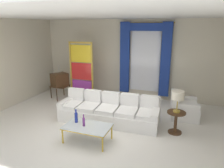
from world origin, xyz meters
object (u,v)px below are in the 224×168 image
at_px(couch_white_long, 109,111).
at_px(vintage_tv, 60,80).
at_px(bottle_blue_decanter, 84,121).
at_px(round_side_table, 176,120).
at_px(peacock_figurine, 88,99).
at_px(table_lamp_brass, 178,96).
at_px(armchair_white, 182,109).
at_px(bottle_crystal_tall, 76,117).
at_px(stained_glass_divider, 81,72).
at_px(coffee_table, 87,127).

height_order(couch_white_long, vintage_tv, vintage_tv).
relative_size(bottle_blue_decanter, round_side_table, 0.51).
xyz_separation_m(peacock_figurine, table_lamp_brass, (3.12, -1.07, 0.81)).
height_order(bottle_blue_decanter, table_lamp_brass, table_lamp_brass).
bearing_deg(peacock_figurine, armchair_white, 0.20).
xyz_separation_m(armchair_white, round_side_table, (-0.13, -1.08, 0.07)).
bearing_deg(vintage_tv, bottle_blue_decanter, -47.14).
relative_size(bottle_crystal_tall, round_side_table, 0.59).
bearing_deg(table_lamp_brass, peacock_figurine, 161.07).
bearing_deg(vintage_tv, peacock_figurine, -11.27).
xyz_separation_m(bottle_blue_decanter, table_lamp_brass, (2.08, 1.21, 0.50)).
relative_size(couch_white_long, bottle_blue_decanter, 9.76).
distance_m(couch_white_long, round_side_table, 1.90).
bearing_deg(stained_glass_divider, bottle_blue_decanter, -61.26).
height_order(bottle_blue_decanter, peacock_figurine, bottle_blue_decanter).
xyz_separation_m(coffee_table, stained_glass_divider, (-1.58, 2.71, 0.68)).
height_order(coffee_table, peacock_figurine, peacock_figurine).
bearing_deg(coffee_table, round_side_table, 30.55).
bearing_deg(peacock_figurine, table_lamp_brass, -18.93).
relative_size(bottle_blue_decanter, bottle_crystal_tall, 0.86).
distance_m(vintage_tv, armchair_white, 4.60).
relative_size(armchair_white, table_lamp_brass, 1.59).
bearing_deg(bottle_crystal_tall, peacock_figurine, 109.64).
height_order(vintage_tv, peacock_figurine, vintage_tv).
bearing_deg(bottle_blue_decanter, stained_glass_divider, 118.74).
height_order(armchair_white, peacock_figurine, armchair_white).
height_order(bottle_blue_decanter, bottle_crystal_tall, bottle_crystal_tall).
xyz_separation_m(bottle_crystal_tall, armchair_white, (2.48, 2.18, -0.27)).
bearing_deg(coffee_table, armchair_white, 46.67).
height_order(coffee_table, table_lamp_brass, table_lamp_brass).
relative_size(couch_white_long, bottle_crystal_tall, 8.42).
distance_m(bottle_crystal_tall, stained_glass_divider, 2.94).
height_order(coffee_table, bottle_blue_decanter, bottle_blue_decanter).
bearing_deg(table_lamp_brass, vintage_tv, 163.28).
distance_m(bottle_crystal_tall, armchair_white, 3.31).
bearing_deg(table_lamp_brass, armchair_white, 82.96).
bearing_deg(round_side_table, stained_glass_divider, 156.87).
distance_m(bottle_crystal_tall, table_lamp_brass, 2.63).
relative_size(vintage_tv, stained_glass_divider, 0.61).
xyz_separation_m(stained_glass_divider, table_lamp_brass, (3.58, -1.53, -0.03)).
xyz_separation_m(coffee_table, peacock_figurine, (-1.12, 2.25, -0.15)).
bearing_deg(vintage_tv, couch_white_long, -26.28).
distance_m(coffee_table, bottle_crystal_tall, 0.40).
bearing_deg(bottle_crystal_tall, couch_white_long, 69.29).
height_order(bottle_blue_decanter, armchair_white, armchair_white).
height_order(vintage_tv, table_lamp_brass, vintage_tv).
relative_size(bottle_crystal_tall, stained_glass_divider, 0.16).
xyz_separation_m(vintage_tv, round_side_table, (4.43, -1.33, -0.37)).
bearing_deg(round_side_table, armchair_white, 82.96).
height_order(bottle_crystal_tall, peacock_figurine, bottle_crystal_tall).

